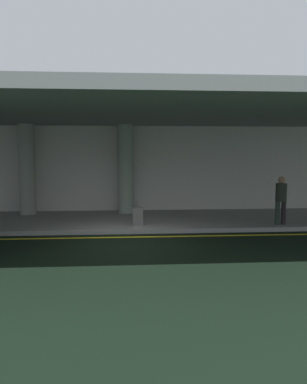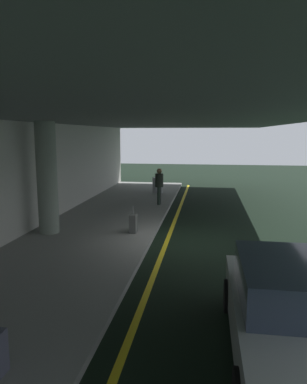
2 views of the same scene
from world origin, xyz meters
TOP-DOWN VIEW (x-y plane):
  - ground_plane at (0.00, 0.00)m, footprint 60.00×60.00m
  - sidewalk at (0.00, 3.10)m, footprint 26.00×4.20m
  - lane_stripe_yellow at (0.00, 0.55)m, footprint 26.00×0.14m
  - support_column_left_mid at (-4.00, 4.49)m, footprint 0.66×0.66m
  - support_column_center at (0.00, 4.49)m, footprint 0.66×0.66m
  - ceiling_overhang at (0.00, 2.60)m, footprint 28.00×13.20m
  - terminal_back_wall at (0.00, 5.35)m, footprint 26.00×0.30m
  - traveler_with_luggage at (5.38, 1.52)m, footprint 0.38×0.38m
  - suitcase_upright_primary at (0.41, 1.72)m, footprint 0.36×0.22m

SIDE VIEW (x-z plane):
  - ground_plane at x=0.00m, z-range 0.00..0.00m
  - lane_stripe_yellow at x=0.00m, z-range 0.00..0.01m
  - sidewalk at x=0.00m, z-range 0.00..0.15m
  - suitcase_upright_primary at x=0.41m, z-range 0.01..0.91m
  - traveler_with_luggage at x=5.38m, z-range 0.27..1.95m
  - terminal_back_wall at x=0.00m, z-range 0.00..3.80m
  - support_column_left_mid at x=-4.00m, z-range 0.15..3.80m
  - support_column_center at x=0.00m, z-range 0.15..3.80m
  - ceiling_overhang at x=0.00m, z-range 3.80..4.10m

